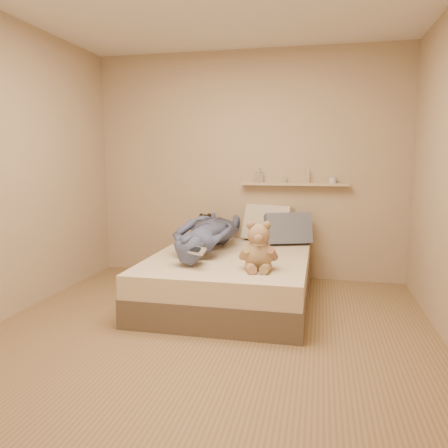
% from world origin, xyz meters
% --- Properties ---
extents(room, '(3.80, 3.80, 3.80)m').
position_xyz_m(room, '(0.00, 0.00, 1.30)').
color(room, olive).
rests_on(room, ground).
extents(bed, '(1.50, 1.90, 0.45)m').
position_xyz_m(bed, '(0.00, 0.93, 0.22)').
color(bed, brown).
rests_on(bed, floor).
extents(game_console, '(0.20, 0.14, 0.06)m').
position_xyz_m(game_console, '(-0.18, 0.33, 0.61)').
color(game_console, '#BABBC1').
rests_on(game_console, bed).
extents(teddy_bear, '(0.35, 0.34, 0.42)m').
position_xyz_m(teddy_bear, '(0.35, 0.43, 0.62)').
color(teddy_bear, '#9C7855').
rests_on(teddy_bear, bed).
extents(dark_plush, '(0.20, 0.20, 0.31)m').
position_xyz_m(dark_plush, '(-0.45, 1.69, 0.58)').
color(dark_plush, black).
rests_on(dark_plush, bed).
extents(pillow_cream, '(0.61, 0.45, 0.43)m').
position_xyz_m(pillow_cream, '(0.27, 1.76, 0.65)').
color(pillow_cream, beige).
rests_on(pillow_cream, bed).
extents(pillow_grey, '(0.55, 0.40, 0.37)m').
position_xyz_m(pillow_grey, '(0.51, 1.62, 0.62)').
color(pillow_grey, slate).
rests_on(pillow_grey, bed).
extents(person, '(0.57, 1.56, 0.37)m').
position_xyz_m(person, '(-0.28, 1.10, 0.64)').
color(person, '#45496C').
rests_on(person, bed).
extents(wall_shelf, '(1.20, 0.12, 0.03)m').
position_xyz_m(wall_shelf, '(0.55, 1.84, 1.10)').
color(wall_shelf, tan).
rests_on(wall_shelf, wall_back).
extents(shelf_bottles, '(0.91, 0.10, 0.17)m').
position_xyz_m(shelf_bottles, '(0.43, 1.84, 1.18)').
color(shelf_bottles, silver).
rests_on(shelf_bottles, wall_shelf).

